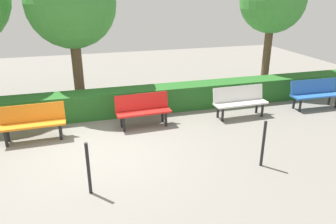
% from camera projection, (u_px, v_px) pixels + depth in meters
% --- Properties ---
extents(ground_plane, '(23.62, 23.62, 0.00)m').
position_uv_depth(ground_plane, '(100.00, 148.00, 7.39)').
color(ground_plane, gray).
extents(bench_blue, '(1.59, 0.50, 0.86)m').
position_uv_depth(bench_blue, '(315.00, 92.00, 9.77)').
color(bench_blue, blue).
rests_on(bench_blue, ground_plane).
extents(bench_white, '(1.56, 0.49, 0.86)m').
position_uv_depth(bench_white, '(240.00, 100.00, 9.09)').
color(bench_white, white).
rests_on(bench_white, ground_plane).
extents(bench_red, '(1.45, 0.52, 0.86)m').
position_uv_depth(bench_red, '(143.00, 109.00, 8.44)').
color(bench_red, red).
rests_on(bench_red, ground_plane).
extents(bench_orange, '(1.52, 0.50, 0.86)m').
position_uv_depth(bench_orange, '(33.00, 121.00, 7.67)').
color(bench_orange, orange).
rests_on(bench_orange, ground_plane).
extents(hedge_row, '(19.62, 0.72, 0.73)m').
position_uv_depth(hedge_row, '(135.00, 101.00, 9.41)').
color(hedge_row, '#266023').
rests_on(hedge_row, ground_plane).
extents(tree_near, '(2.25, 2.25, 4.21)m').
position_uv_depth(tree_near, '(273.00, 1.00, 10.98)').
color(tree_near, brown).
rests_on(tree_near, ground_plane).
extents(tree_mid, '(2.62, 2.62, 4.37)m').
position_uv_depth(tree_mid, '(71.00, 3.00, 9.26)').
color(tree_mid, brown).
rests_on(tree_mid, ground_plane).
extents(railing_post_mid, '(0.06, 0.06, 1.00)m').
position_uv_depth(railing_post_mid, '(263.00, 144.00, 6.50)').
color(railing_post_mid, black).
rests_on(railing_post_mid, ground_plane).
extents(railing_post_far, '(0.06, 0.06, 1.00)m').
position_uv_depth(railing_post_far, '(88.00, 169.00, 5.60)').
color(railing_post_far, black).
rests_on(railing_post_far, ground_plane).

